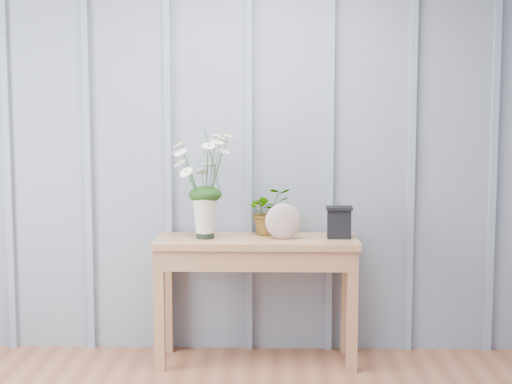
{
  "coord_description": "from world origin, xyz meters",
  "views": [
    {
      "loc": [
        0.39,
        -2.58,
        1.53
      ],
      "look_at": [
        0.3,
        1.94,
        1.03
      ],
      "focal_mm": 55.0,
      "sensor_mm": 36.0,
      "label": 1
    }
  ],
  "objects_px": {
    "felt_disc_vessel": "(283,221)",
    "carved_box": "(339,222)",
    "sideboard": "(256,257)",
    "daisy_vase": "(205,167)"
  },
  "relations": [
    {
      "from": "felt_disc_vessel",
      "to": "carved_box",
      "type": "bearing_deg",
      "value": 7.05
    },
    {
      "from": "sideboard",
      "to": "daisy_vase",
      "type": "xyz_separation_m",
      "value": [
        -0.3,
        -0.01,
        0.54
      ]
    },
    {
      "from": "daisy_vase",
      "to": "felt_disc_vessel",
      "type": "bearing_deg",
      "value": -3.59
    },
    {
      "from": "sideboard",
      "to": "felt_disc_vessel",
      "type": "relative_size",
      "value": 5.63
    },
    {
      "from": "felt_disc_vessel",
      "to": "carved_box",
      "type": "height_order",
      "value": "felt_disc_vessel"
    },
    {
      "from": "daisy_vase",
      "to": "carved_box",
      "type": "xyz_separation_m",
      "value": [
        0.79,
        0.02,
        -0.33
      ]
    },
    {
      "from": "sideboard",
      "to": "carved_box",
      "type": "distance_m",
      "value": 0.53
    },
    {
      "from": "carved_box",
      "to": "sideboard",
      "type": "bearing_deg",
      "value": -179.04
    },
    {
      "from": "felt_disc_vessel",
      "to": "sideboard",
      "type": "bearing_deg",
      "value": 163.3
    },
    {
      "from": "daisy_vase",
      "to": "felt_disc_vessel",
      "type": "height_order",
      "value": "daisy_vase"
    }
  ]
}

